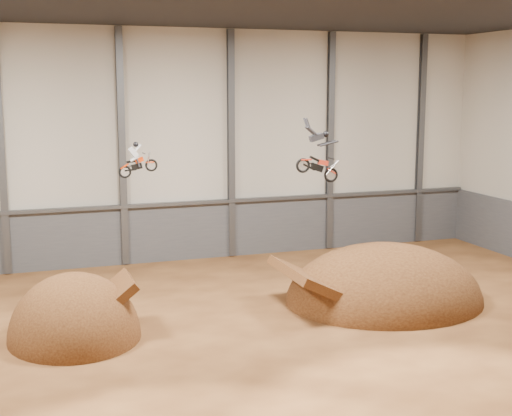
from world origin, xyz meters
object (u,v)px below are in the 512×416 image
Objects in this scene: takeoff_ramp at (75,337)px; landing_ramp at (384,301)px; fmx_rider_a at (139,157)px; fmx_rider_b at (315,151)px.

landing_ramp reaches higher than takeoff_ramp.
fmx_rider_a is at bearing 167.59° from landing_ramp.
fmx_rider_a is at bearing 40.27° from takeoff_ramp.
landing_ramp is 8.40m from fmx_rider_b.
fmx_rider_a is at bearing 168.99° from fmx_rider_b.
fmx_rider_b is (7.98, -2.01, 0.21)m from fmx_rider_a.
takeoff_ramp is at bearing -172.35° from fmx_rider_b.
takeoff_ramp is at bearing -178.62° from landing_ramp.
takeoff_ramp is 8.62m from fmx_rider_a.
fmx_rider_a is 8.23m from fmx_rider_b.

